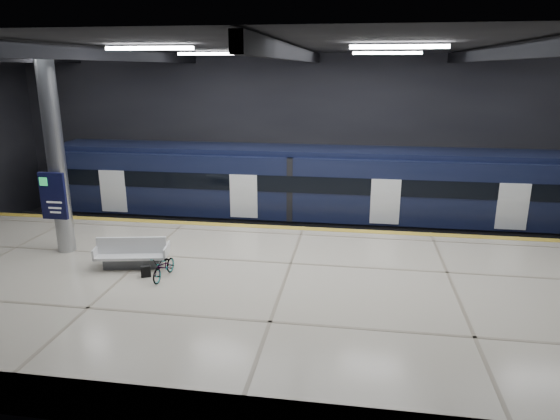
# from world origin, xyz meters

# --- Properties ---
(ground) EXTENTS (30.00, 30.00, 0.00)m
(ground) POSITION_xyz_m (0.00, 0.00, 0.00)
(ground) COLOR black
(ground) RESTS_ON ground
(room_shell) EXTENTS (30.10, 16.10, 8.05)m
(room_shell) POSITION_xyz_m (-0.00, 0.00, 5.72)
(room_shell) COLOR black
(room_shell) RESTS_ON ground
(platform) EXTENTS (30.00, 11.00, 1.10)m
(platform) POSITION_xyz_m (0.00, -2.50, 0.55)
(platform) COLOR beige
(platform) RESTS_ON ground
(safety_strip) EXTENTS (30.00, 0.40, 0.01)m
(safety_strip) POSITION_xyz_m (0.00, 2.75, 1.11)
(safety_strip) COLOR gold
(safety_strip) RESTS_ON platform
(rails) EXTENTS (30.00, 1.52, 0.16)m
(rails) POSITION_xyz_m (0.00, 5.50, 0.08)
(rails) COLOR gray
(rails) RESTS_ON ground
(train) EXTENTS (29.40, 2.84, 3.79)m
(train) POSITION_xyz_m (2.06, 5.50, 2.06)
(train) COLOR black
(train) RESTS_ON ground
(bench) EXTENTS (2.43, 1.36, 1.01)m
(bench) POSITION_xyz_m (-5.03, -2.06, 1.46)
(bench) COLOR #595B60
(bench) RESTS_ON platform
(bicycle) EXTENTS (0.59, 1.42, 0.73)m
(bicycle) POSITION_xyz_m (-3.70, -2.76, 1.46)
(bicycle) COLOR #99999E
(bicycle) RESTS_ON platform
(pannier_bag) EXTENTS (0.35, 0.29, 0.35)m
(pannier_bag) POSITION_xyz_m (-4.30, -2.76, 1.28)
(pannier_bag) COLOR black
(pannier_bag) RESTS_ON platform
(info_column) EXTENTS (0.90, 0.78, 6.90)m
(info_column) POSITION_xyz_m (-8.00, -1.03, 4.46)
(info_column) COLOR #9EA0A5
(info_column) RESTS_ON platform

